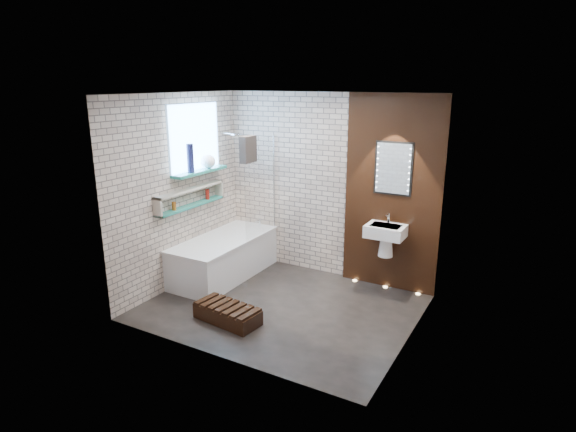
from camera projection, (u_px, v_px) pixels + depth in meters
The scene contains 15 objects.
ground at pixel (282, 306), 6.02m from camera, with size 3.20×3.20×0.00m, color black.
room_shell at pixel (282, 207), 5.66m from camera, with size 3.24×3.20×2.60m.
walnut_panel at pixel (393, 194), 6.28m from camera, with size 1.30×0.06×2.60m, color black.
clerestory_window at pixel (195, 144), 6.53m from camera, with size 0.18×1.00×0.94m.
display_niche at pixel (191, 198), 6.54m from camera, with size 0.14×1.30×0.26m.
bathtub at pixel (224, 257), 6.89m from camera, with size 0.79×1.74×0.70m.
bath_screen at pixel (260, 187), 6.82m from camera, with size 0.01×0.78×1.40m, color white.
towel at pixel (248, 149), 6.42m from camera, with size 0.11×0.27×0.36m, color #292421.
shower_head at pixel (237, 134), 6.88m from camera, with size 0.18×0.18×0.02m, color silver.
washbasin at pixel (386, 235), 6.26m from camera, with size 0.50×0.36×0.58m.
led_mirror at pixel (393, 169), 6.15m from camera, with size 0.50×0.02×0.70m.
walnut_step at pixel (228, 314), 5.63m from camera, with size 0.80×0.35×0.18m, color black.
niche_bottles at pixel (195, 199), 6.62m from camera, with size 0.06×0.75×0.15m.
sill_vases at pixel (203, 160), 6.61m from camera, with size 0.19×0.52×0.39m.
floor_uplights at pixel (385, 287), 6.58m from camera, with size 0.96×0.06×0.01m.
Camera 1 is at (2.75, -4.74, 2.75)m, focal length 29.80 mm.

